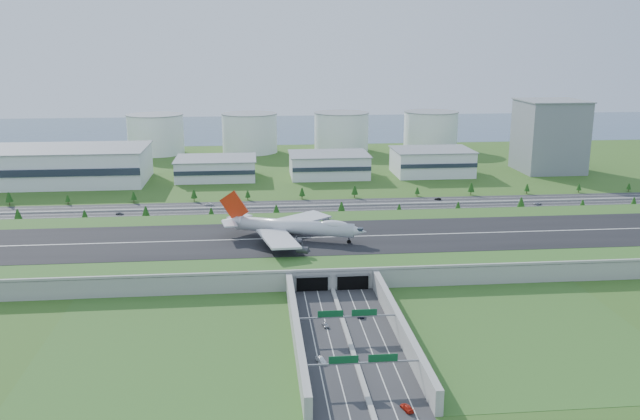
{
  "coord_description": "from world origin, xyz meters",
  "views": [
    {
      "loc": [
        -31.11,
        -313.9,
        101.99
      ],
      "look_at": [
        3.08,
        35.0,
        13.0
      ],
      "focal_mm": 38.0,
      "sensor_mm": 36.0,
      "label": 1
    }
  ],
  "objects": [
    {
      "name": "car_6",
      "position": [
        146.16,
        85.73,
        0.9
      ],
      "size": [
        6.19,
        4.58,
        1.56
      ],
      "primitive_type": "imported",
      "rotation": [
        0.0,
        0.0,
        1.97
      ],
      "color": "silver",
      "rests_on": "ground"
    },
    {
      "name": "fuel_tank_b",
      "position": [
        -35.0,
        310.0,
        17.5
      ],
      "size": [
        50.0,
        50.0,
        35.0
      ],
      "primitive_type": "cylinder",
      "color": "white",
      "rests_on": "ground"
    },
    {
      "name": "car_3",
      "position": [
        10.03,
        -145.87,
        0.91
      ],
      "size": [
        3.68,
        5.83,
        1.58
      ],
      "primitive_type": "imported",
      "rotation": [
        0.0,
        0.0,
        3.43
      ],
      "color": "red",
      "rests_on": "ground"
    },
    {
      "name": "north_expressway",
      "position": [
        0.0,
        95.0,
        0.06
      ],
      "size": [
        560.0,
        36.0,
        0.12
      ],
      "primitive_type": "cube",
      "color": "#28282B",
      "rests_on": "ground"
    },
    {
      "name": "car_2",
      "position": [
        7.58,
        -78.81,
        0.86
      ],
      "size": [
        3.76,
        5.76,
        1.47
      ],
      "primitive_type": "imported",
      "rotation": [
        0.0,
        0.0,
        2.87
      ],
      "color": "#0A0D36",
      "rests_on": "ground"
    },
    {
      "name": "sign_gantry_far",
      "position": [
        0.0,
        -130.04,
        6.95
      ],
      "size": [
        38.7,
        0.7,
        9.8
      ],
      "color": "gray",
      "rests_on": "ground"
    },
    {
      "name": "car_1",
      "position": [
        -11.26,
        -114.4,
        0.93
      ],
      "size": [
        3.45,
        5.17,
        1.61
      ],
      "primitive_type": "imported",
      "rotation": [
        0.0,
        0.0,
        0.39
      ],
      "color": "silver",
      "rests_on": "ground"
    },
    {
      "name": "tree_row",
      "position": [
        -5.08,
        94.74,
        4.67
      ],
      "size": [
        505.71,
        48.68,
        8.44
      ],
      "color": "#3D2819",
      "rests_on": "ground"
    },
    {
      "name": "airfield_deck",
      "position": [
        0.0,
        -0.09,
        4.12
      ],
      "size": [
        520.0,
        100.0,
        9.2
      ],
      "color": "gray",
      "rests_on": "ground"
    },
    {
      "name": "ground",
      "position": [
        0.0,
        0.0,
        0.0
      ],
      "size": [
        1200.0,
        1200.0,
        0.0
      ],
      "primitive_type": "plane",
      "color": "#375B1C",
      "rests_on": "ground"
    },
    {
      "name": "hangar_mid_b",
      "position": [
        25.0,
        190.0,
        8.5
      ],
      "size": [
        58.0,
        42.0,
        17.0
      ],
      "primitive_type": "cube",
      "color": "silver",
      "rests_on": "ground"
    },
    {
      "name": "car_0",
      "position": [
        -6.89,
        -86.8,
        0.88
      ],
      "size": [
        2.61,
        4.72,
        1.52
      ],
      "primitive_type": "imported",
      "rotation": [
        0.0,
        0.0,
        0.19
      ],
      "color": "#A7A8AC",
      "rests_on": "ground"
    },
    {
      "name": "car_7",
      "position": [
        -60.47,
        103.88,
        0.98
      ],
      "size": [
        6.37,
        4.24,
        1.71
      ],
      "primitive_type": "imported",
      "rotation": [
        0.0,
        0.0,
        -1.91
      ],
      "color": "white",
      "rests_on": "ground"
    },
    {
      "name": "hangar_west",
      "position": [
        -170.0,
        185.0,
        12.5
      ],
      "size": [
        120.0,
        60.0,
        25.0
      ],
      "primitive_type": "cube",
      "color": "silver",
      "rests_on": "ground"
    },
    {
      "name": "bay_water",
      "position": [
        0.0,
        480.0,
        0.03
      ],
      "size": [
        1200.0,
        260.0,
        0.06
      ],
      "primitive_type": "cube",
      "color": "#344D65",
      "rests_on": "ground"
    },
    {
      "name": "car_5",
      "position": [
        87.0,
        104.45,
        0.83
      ],
      "size": [
        4.54,
        3.11,
        1.42
      ],
      "primitive_type": "imported",
      "rotation": [
        0.0,
        0.0,
        -1.99
      ],
      "color": "black",
      "rests_on": "ground"
    },
    {
      "name": "car_4",
      "position": [
        -111.97,
        85.83,
        0.91
      ],
      "size": [
        4.64,
        1.92,
        1.57
      ],
      "primitive_type": "imported",
      "rotation": [
        0.0,
        0.0,
        1.56
      ],
      "color": "slate",
      "rests_on": "ground"
    },
    {
      "name": "boeing_747",
      "position": [
        -13.66,
        -1.42,
        14.42
      ],
      "size": [
        70.28,
        65.24,
        22.72
      ],
      "rotation": [
        0.0,
        0.0,
        -0.35
      ],
      "color": "silver",
      "rests_on": "airfield_deck"
    },
    {
      "name": "fuel_tank_c",
      "position": [
        50.0,
        310.0,
        17.5
      ],
      "size": [
        50.0,
        50.0,
        35.0
      ],
      "primitive_type": "cylinder",
      "color": "white",
      "rests_on": "ground"
    },
    {
      "name": "underpass_road",
      "position": [
        0.0,
        -99.42,
        3.43
      ],
      "size": [
        38.8,
        120.4,
        8.0
      ],
      "color": "#28282B",
      "rests_on": "ground"
    },
    {
      "name": "hangar_mid_c",
      "position": [
        105.0,
        190.0,
        9.5
      ],
      "size": [
        58.0,
        42.0,
        19.0
      ],
      "primitive_type": "cube",
      "color": "silver",
      "rests_on": "ground"
    },
    {
      "name": "fuel_tank_d",
      "position": [
        135.0,
        310.0,
        17.5
      ],
      "size": [
        50.0,
        50.0,
        35.0
      ],
      "primitive_type": "cylinder",
      "color": "white",
      "rests_on": "ground"
    },
    {
      "name": "office_tower",
      "position": [
        200.0,
        195.0,
        27.5
      ],
      "size": [
        46.0,
        46.0,
        55.0
      ],
      "primitive_type": "cube",
      "color": "gray",
      "rests_on": "ground"
    },
    {
      "name": "fuel_tank_a",
      "position": [
        -120.0,
        310.0,
        17.5
      ],
      "size": [
        50.0,
        50.0,
        35.0
      ],
      "primitive_type": "cylinder",
      "color": "white",
      "rests_on": "ground"
    },
    {
      "name": "sign_gantry_near",
      "position": [
        0.0,
        -95.04,
        6.95
      ],
      "size": [
        38.7,
        0.7,
        9.8
      ],
      "color": "gray",
      "rests_on": "ground"
    },
    {
      "name": "hangar_mid_a",
      "position": [
        -60.0,
        190.0,
        7.5
      ],
      "size": [
        58.0,
        42.0,
        15.0
      ],
      "primitive_type": "cube",
      "color": "silver",
      "rests_on": "ground"
    }
  ]
}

